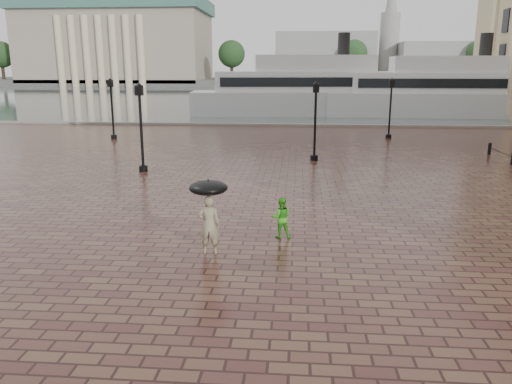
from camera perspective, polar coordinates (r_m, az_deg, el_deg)
ground at (r=16.00m, az=-2.66°, el=-5.11°), size 300.00×300.00×0.00m
harbour_water at (r=107.14m, az=3.74°, el=11.10°), size 240.00×240.00×0.00m
quay_edge at (r=47.33m, az=2.33°, el=7.58°), size 80.00×0.60×0.30m
far_shore at (r=175.06m, az=4.19°, el=12.50°), size 300.00×60.00×2.00m
museum at (r=169.70m, az=-15.54°, el=16.37°), size 57.00×32.50×26.00m
distant_skyline at (r=171.38m, az=21.05°, el=14.44°), size 102.50×22.00×33.00m
far_trees at (r=153.07m, az=4.14°, el=15.45°), size 188.00×8.00×13.50m
street_lamps at (r=32.81m, az=-1.39°, el=8.86°), size 21.44×14.44×4.40m
adult_pedestrian at (r=14.38m, az=-5.37°, el=-3.75°), size 0.65×0.44×1.73m
child_pedestrian at (r=15.74m, az=2.89°, el=-2.95°), size 0.67×0.55×1.30m
ferry_near at (r=59.00m, az=6.56°, el=11.43°), size 28.46×9.76×9.15m
ferry_far at (r=60.46m, az=21.34°, el=10.59°), size 27.47×7.57×8.93m
umbrella at (r=14.09m, az=-5.47°, el=0.48°), size 1.10×1.10×1.15m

